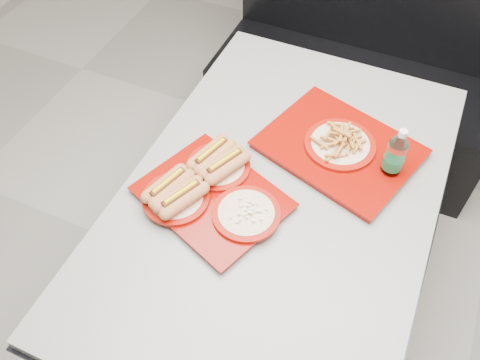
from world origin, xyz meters
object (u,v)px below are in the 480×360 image
at_px(tray_far, 340,146).
at_px(booth_bench, 357,71).
at_px(diner_table, 277,223).
at_px(tray_near, 209,190).
at_px(water_bottle, 395,157).

bearing_deg(tray_far, booth_bench, 97.40).
height_order(diner_table, booth_bench, booth_bench).
xyz_separation_m(tray_near, water_bottle, (0.47, 0.30, 0.05)).
bearing_deg(diner_table, tray_near, -152.49).
bearing_deg(tray_far, tray_near, -132.29).
relative_size(tray_near, tray_far, 0.89).
height_order(booth_bench, tray_near, booth_bench).
distance_m(booth_bench, tray_far, 0.95).
distance_m(booth_bench, tray_near, 1.27).
bearing_deg(booth_bench, diner_table, -90.00).
distance_m(diner_table, water_bottle, 0.43).
bearing_deg(diner_table, tray_far, 64.30).
distance_m(diner_table, booth_bench, 1.11).
bearing_deg(tray_far, diner_table, -115.70).
bearing_deg(tray_near, water_bottle, 32.20).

